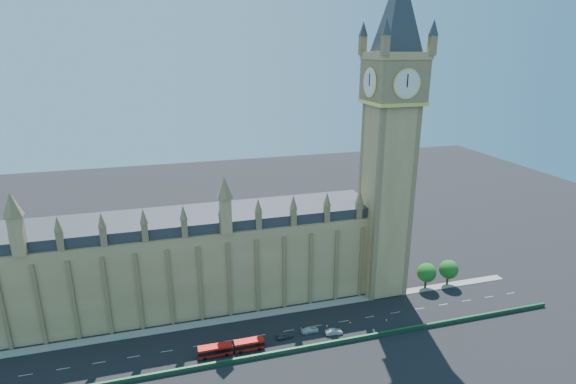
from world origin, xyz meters
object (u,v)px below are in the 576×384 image
object	(u,v)px
red_bus	(231,348)
car_grey	(285,335)
car_silver	(334,332)
car_white	(310,330)

from	to	relation	value
red_bus	car_grey	world-z (taller)	red_bus
car_grey	car_silver	size ratio (longest dim) A/B	0.97
car_silver	red_bus	bearing A→B (deg)	94.16
car_silver	car_white	world-z (taller)	car_silver
red_bus	car_silver	world-z (taller)	red_bus
car_grey	car_silver	distance (m)	13.22
red_bus	car_white	xyz separation A→B (m)	(21.67, 2.78, -0.77)
car_grey	red_bus	bearing A→B (deg)	95.85
car_white	car_silver	bearing A→B (deg)	-114.21
red_bus	car_white	distance (m)	21.86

